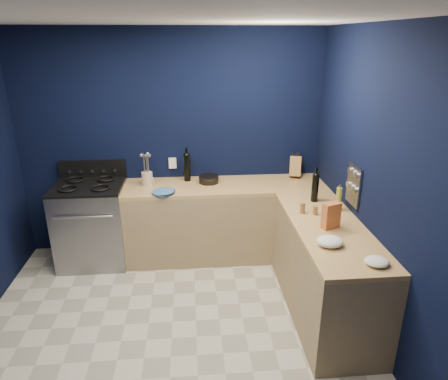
{
  "coord_description": "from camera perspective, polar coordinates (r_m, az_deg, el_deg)",
  "views": [
    {
      "loc": [
        0.22,
        -2.86,
        2.48
      ],
      "look_at": [
        0.55,
        1.0,
        1.0
      ],
      "focal_mm": 32.17,
      "sensor_mm": 36.0,
      "label": 1
    }
  ],
  "objects": [
    {
      "name": "utensil_crock",
      "position": [
        4.64,
        -10.86,
        1.6
      ],
      "size": [
        0.15,
        0.15,
        0.15
      ],
      "primitive_type": "cylinder",
      "rotation": [
        0.0,
        0.0,
        -0.24
      ],
      "color": "beige",
      "rests_on": "top_back"
    },
    {
      "name": "plate_stack",
      "position": [
        4.37,
        -8.66,
        -0.31
      ],
      "size": [
        0.28,
        0.28,
        0.03
      ],
      "primitive_type": "cylinder",
      "rotation": [
        0.0,
        0.0,
        -0.2
      ],
      "color": "#33599B",
      "rests_on": "top_back"
    },
    {
      "name": "knife_block",
      "position": [
        4.93,
        10.08,
        3.33
      ],
      "size": [
        0.19,
        0.3,
        0.29
      ],
      "primitive_type": "cube",
      "rotation": [
        -0.31,
        0.0,
        -0.25
      ],
      "color": "olive",
      "rests_on": "top_back"
    },
    {
      "name": "crouton_bag",
      "position": [
        3.64,
        14.98,
        -3.54
      ],
      "size": [
        0.18,
        0.13,
        0.24
      ],
      "primitive_type": "cube",
      "rotation": [
        0.0,
        0.0,
        0.38
      ],
      "color": "#AB2540",
      "rests_on": "top_right"
    },
    {
      "name": "towel_end",
      "position": [
        3.22,
        20.89,
        -9.48
      ],
      "size": [
        0.23,
        0.22,
        0.05
      ],
      "primitive_type": "ellipsoid",
      "rotation": [
        0.0,
        0.0,
        0.41
      ],
      "color": "white",
      "rests_on": "top_right"
    },
    {
      "name": "wall_outlet",
      "position": [
        4.81,
        -7.32,
        3.82
      ],
      "size": [
        0.09,
        0.02,
        0.13
      ],
      "primitive_type": "cube",
      "color": "white",
      "rests_on": "wall_back"
    },
    {
      "name": "oven_door",
      "position": [
        4.6,
        -18.94,
        -6.51
      ],
      "size": [
        0.59,
        0.02,
        0.42
      ],
      "primitive_type": "cube",
      "color": "black",
      "rests_on": "gas_range"
    },
    {
      "name": "backguard",
      "position": [
        4.94,
        -18.16,
        2.88
      ],
      "size": [
        0.76,
        0.06,
        0.2
      ],
      "primitive_type": "cube",
      "color": "black",
      "rests_on": "gas_range"
    },
    {
      "name": "gas_range",
      "position": [
        4.87,
        -18.14,
        -4.72
      ],
      "size": [
        0.76,
        0.66,
        0.92
      ],
      "primitive_type": "cube",
      "color": "gray",
      "rests_on": "floor"
    },
    {
      "name": "oil_bottle",
      "position": [
        4.04,
        15.98,
        -1.21
      ],
      "size": [
        0.06,
        0.06,
        0.23
      ],
      "primitive_type": "cylinder",
      "rotation": [
        0.0,
        0.0,
        0.15
      ],
      "color": "#8CA238",
      "rests_on": "top_right"
    },
    {
      "name": "cab_back",
      "position": [
        4.77,
        0.15,
        -4.51
      ],
      "size": [
        2.3,
        0.63,
        0.86
      ],
      "primitive_type": "cube",
      "color": "#9B8156",
      "rests_on": "floor"
    },
    {
      "name": "towel_front",
      "position": [
        3.37,
        14.84,
        -7.08
      ],
      "size": [
        0.24,
        0.21,
        0.08
      ],
      "primitive_type": "ellipsoid",
      "rotation": [
        0.0,
        0.0,
        0.11
      ],
      "color": "white",
      "rests_on": "top_right"
    },
    {
      "name": "top_back",
      "position": [
        4.6,
        0.15,
        0.55
      ],
      "size": [
        2.3,
        0.63,
        0.04
      ],
      "primitive_type": "cube",
      "color": "olive",
      "rests_on": "cab_back"
    },
    {
      "name": "spice_jar_near",
      "position": [
        3.91,
        11.1,
        -2.53
      ],
      "size": [
        0.06,
        0.06,
        0.11
      ],
      "primitive_type": "cylinder",
      "rotation": [
        0.0,
        0.0,
        -0.38
      ],
      "color": "olive",
      "rests_on": "top_right"
    },
    {
      "name": "cooktop",
      "position": [
        4.69,
        -18.78,
        0.53
      ],
      "size": [
        0.76,
        0.66,
        0.03
      ],
      "primitive_type": "cube",
      "color": "black",
      "rests_on": "gas_range"
    },
    {
      "name": "spice_panel",
      "position": [
        3.95,
        17.97,
        0.64
      ],
      "size": [
        0.02,
        0.28,
        0.38
      ],
      "primitive_type": "cube",
      "color": "gray",
      "rests_on": "wall_right"
    },
    {
      "name": "lemon_basket",
      "position": [
        4.64,
        -2.18,
        1.55
      ],
      "size": [
        0.25,
        0.25,
        0.09
      ],
      "primitive_type": "cylinder",
      "rotation": [
        0.0,
        0.0,
        -0.11
      ],
      "color": "black",
      "rests_on": "top_back"
    },
    {
      "name": "floor",
      "position": [
        3.8,
        -7.44,
        -20.27
      ],
      "size": [
        3.5,
        3.5,
        0.02
      ],
      "primitive_type": "cube",
      "color": "#B9B4A1",
      "rests_on": "ground"
    },
    {
      "name": "spice_jar_far",
      "position": [
        3.91,
        12.84,
        -2.82
      ],
      "size": [
        0.05,
        0.05,
        0.09
      ],
      "primitive_type": "cylinder",
      "rotation": [
        0.0,
        0.0,
        -0.1
      ],
      "color": "olive",
      "rests_on": "top_right"
    },
    {
      "name": "wall_right",
      "position": [
        3.46,
        21.94,
        -0.64
      ],
      "size": [
        0.02,
        3.5,
        2.6
      ],
      "primitive_type": "cube",
      "color": "black",
      "rests_on": "ground"
    },
    {
      "name": "top_right",
      "position": [
        3.73,
        14.7,
        -5.22
      ],
      "size": [
        0.63,
        1.67,
        0.04
      ],
      "primitive_type": "cube",
      "color": "olive",
      "rests_on": "cab_right"
    },
    {
      "name": "ramekin",
      "position": [
        4.78,
        -10.45,
        1.46
      ],
      "size": [
        0.1,
        0.1,
        0.03
      ],
      "primitive_type": "cylinder",
      "rotation": [
        0.0,
        0.0,
        -0.26
      ],
      "color": "white",
      "rests_on": "top_back"
    },
    {
      "name": "cab_right",
      "position": [
        3.95,
        14.09,
        -11.1
      ],
      "size": [
        0.63,
        1.67,
        0.86
      ],
      "primitive_type": "cube",
      "color": "#9B8156",
      "rests_on": "floor"
    },
    {
      "name": "wine_bottle_right",
      "position": [
        4.18,
        12.81,
        0.26
      ],
      "size": [
        0.09,
        0.09,
        0.28
      ],
      "primitive_type": "cylinder",
      "rotation": [
        0.0,
        0.0,
        0.25
      ],
      "color": "black",
      "rests_on": "top_right"
    },
    {
      "name": "wall_back",
      "position": [
        4.77,
        -7.43,
        6.42
      ],
      "size": [
        3.5,
        0.02,
        2.6
      ],
      "primitive_type": "cube",
      "color": "black",
      "rests_on": "ground"
    },
    {
      "name": "wine_bottle_back",
      "position": [
        4.69,
        -5.28,
        3.17
      ],
      "size": [
        0.09,
        0.09,
        0.32
      ],
      "primitive_type": "cylinder",
      "rotation": [
        0.0,
        0.0,
        0.25
      ],
      "color": "black",
      "rests_on": "top_back"
    },
    {
      "name": "ceiling",
      "position": [
        2.87,
        -10.08,
        23.2
      ],
      "size": [
        3.5,
        3.5,
        0.02
      ],
      "primitive_type": "cube",
      "color": "silver",
      "rests_on": "ground"
    }
  ]
}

